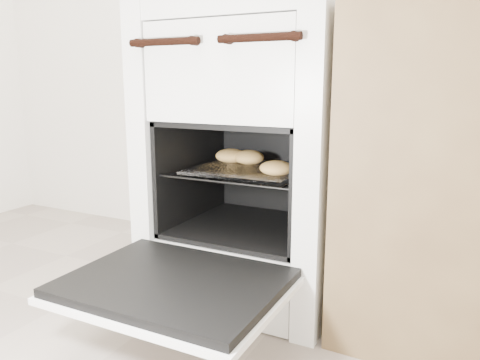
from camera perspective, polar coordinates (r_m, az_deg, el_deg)
name	(u,v)px	position (r m, az deg, el deg)	size (l,w,h in m)	color
stove	(260,157)	(1.60, 2.44, 2.80)	(0.62, 0.69, 0.95)	silver
oven_door	(175,286)	(1.24, -7.98, -12.62)	(0.56, 0.43, 0.04)	black
oven_rack	(251,170)	(1.54, 1.38, 1.18)	(0.45, 0.43, 0.01)	black
foil_sheet	(249,170)	(1.52, 1.05, 1.27)	(0.35, 0.31, 0.01)	white
baked_rolls	(249,160)	(1.55, 1.17, 2.51)	(0.37, 0.28, 0.05)	tan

